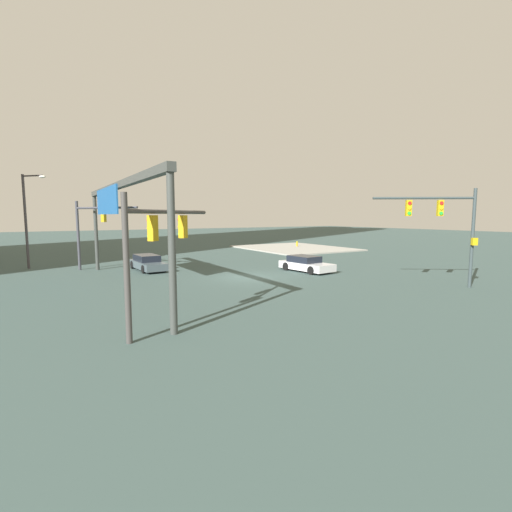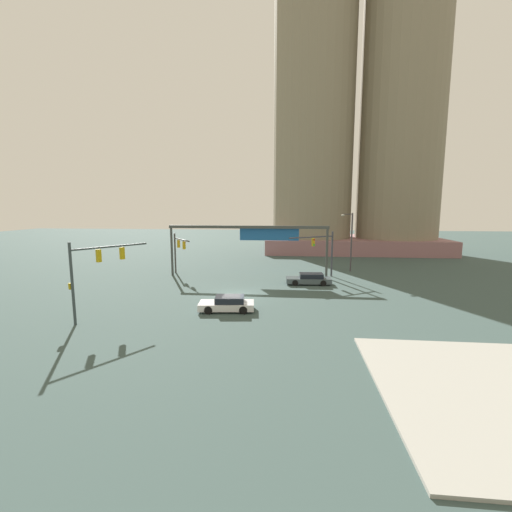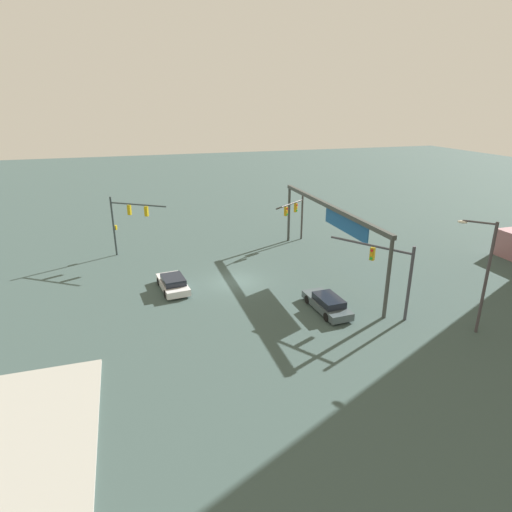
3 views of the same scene
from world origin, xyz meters
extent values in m
plane|color=#384B49|center=(0.00, 0.00, 0.00)|extent=(192.75, 192.75, 0.00)
cube|color=#9C9C92|center=(16.50, -16.55, 0.07)|extent=(14.49, 11.90, 0.15)
cylinder|color=#3C3E46|center=(10.18, 9.87, 2.75)|extent=(0.22, 0.22, 5.50)
cylinder|color=#3C3E46|center=(7.59, 8.13, 4.94)|extent=(5.28, 3.62, 0.17)
cube|color=#B59517|center=(7.79, 8.26, 4.34)|extent=(0.41, 0.39, 0.95)
cylinder|color=red|center=(7.88, 8.13, 4.63)|extent=(0.20, 0.16, 0.20)
cylinder|color=orange|center=(7.88, 8.13, 4.33)|extent=(0.20, 0.16, 0.20)
cylinder|color=green|center=(7.88, 8.13, 4.03)|extent=(0.20, 0.16, 0.20)
cylinder|color=#3F3C3B|center=(-9.60, 10.26, 2.56)|extent=(0.21, 0.21, 5.11)
cylinder|color=#3F3C3B|center=(-8.01, 8.16, 4.49)|extent=(3.30, 4.28, 0.16)
cube|color=#C19212|center=(-8.72, 9.10, 3.88)|extent=(0.40, 0.41, 0.95)
cylinder|color=red|center=(-8.59, 9.20, 4.18)|extent=(0.17, 0.20, 0.20)
cylinder|color=orange|center=(-8.59, 9.20, 3.88)|extent=(0.17, 0.20, 0.20)
cylinder|color=green|center=(-8.59, 9.20, 3.58)|extent=(0.17, 0.20, 0.20)
cube|color=#C19212|center=(-7.51, 7.51, 3.88)|extent=(0.40, 0.41, 0.95)
cylinder|color=red|center=(-7.38, 7.60, 4.18)|extent=(0.17, 0.20, 0.20)
cylinder|color=orange|center=(-7.38, 7.60, 3.88)|extent=(0.17, 0.20, 0.20)
cylinder|color=green|center=(-7.38, 7.60, 3.58)|extent=(0.17, 0.20, 0.20)
cylinder|color=#323D3F|center=(-10.17, -9.68, 2.98)|extent=(0.19, 0.19, 5.97)
cylinder|color=#323D3F|center=(-8.48, -7.21, 5.39)|extent=(3.49, 5.03, 0.15)
cube|color=#B6970F|center=(-9.05, -8.04, 4.80)|extent=(0.40, 0.41, 0.95)
cylinder|color=red|center=(-9.18, -7.95, 5.09)|extent=(0.16, 0.20, 0.20)
cylinder|color=orange|center=(-9.18, -7.95, 4.79)|extent=(0.16, 0.20, 0.20)
cylinder|color=green|center=(-9.18, -7.95, 4.49)|extent=(0.16, 0.20, 0.20)
cube|color=#B6970F|center=(-8.00, -6.51, 4.80)|extent=(0.40, 0.41, 0.95)
cylinder|color=red|center=(-8.13, -6.42, 5.09)|extent=(0.16, 0.20, 0.20)
cylinder|color=orange|center=(-8.13, -6.42, 4.79)|extent=(0.16, 0.20, 0.20)
cylinder|color=green|center=(-8.13, -6.42, 4.49)|extent=(0.16, 0.20, 0.20)
cube|color=#B6970F|center=(-10.36, -9.55, 2.81)|extent=(0.37, 0.38, 0.44)
cylinder|color=#3F3A3E|center=(13.06, 13.41, 3.83)|extent=(0.20, 0.20, 7.66)
cylinder|color=#3F3A3E|center=(12.36, 12.74, 7.51)|extent=(1.48, 1.42, 0.12)
ellipsoid|color=silver|center=(11.66, 12.07, 7.41)|extent=(0.64, 0.63, 0.20)
cylinder|color=#3B3F3D|center=(-9.44, 8.63, 2.93)|extent=(0.28, 0.28, 5.86)
cylinder|color=#3B3F3D|center=(9.44, 8.63, 2.93)|extent=(0.28, 0.28, 5.86)
cube|color=#3B3F3D|center=(0.00, 8.63, 6.04)|extent=(19.28, 0.35, 0.35)
cube|color=#1B5391|center=(2.60, 8.85, 5.26)|extent=(7.09, 0.08, 1.66)
cube|color=silver|center=(0.03, -5.26, 0.44)|extent=(4.63, 2.36, 0.55)
cube|color=black|center=(0.29, -5.23, 0.96)|extent=(2.48, 1.91, 0.50)
cylinder|color=black|center=(-1.25, -6.29, 0.32)|extent=(0.66, 0.29, 0.64)
cylinder|color=black|center=(-1.44, -4.52, 0.32)|extent=(0.66, 0.29, 0.64)
cylinder|color=black|center=(1.49, -6.00, 0.32)|extent=(0.66, 0.29, 0.64)
cylinder|color=black|center=(1.30, -4.23, 0.32)|extent=(0.66, 0.29, 0.64)
cube|color=#445258|center=(7.17, 5.19, 0.44)|extent=(4.94, 1.98, 0.55)
cube|color=black|center=(7.46, 5.20, 0.96)|extent=(2.60, 1.65, 0.50)
cylinder|color=black|center=(5.71, 4.31, 0.32)|extent=(0.65, 0.25, 0.64)
cylinder|color=black|center=(5.62, 5.92, 0.32)|extent=(0.65, 0.25, 0.64)
cylinder|color=black|center=(8.71, 4.46, 0.32)|extent=(0.65, 0.25, 0.64)
cylinder|color=black|center=(8.63, 6.07, 0.32)|extent=(0.65, 0.25, 0.64)
cylinder|color=gold|center=(17.83, -18.02, 0.43)|extent=(0.22, 0.22, 0.55)
sphere|color=#C0B605|center=(17.83, -18.02, 0.77)|extent=(0.18, 0.18, 0.18)
cylinder|color=#C0B605|center=(17.99, -18.02, 0.45)|extent=(0.12, 0.10, 0.10)
camera|label=1|loc=(-22.18, 12.82, 4.33)|focal=25.65mm
camera|label=2|loc=(5.13, -31.69, 8.35)|focal=23.83mm
camera|label=3|loc=(32.79, -8.24, 14.62)|focal=29.91mm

